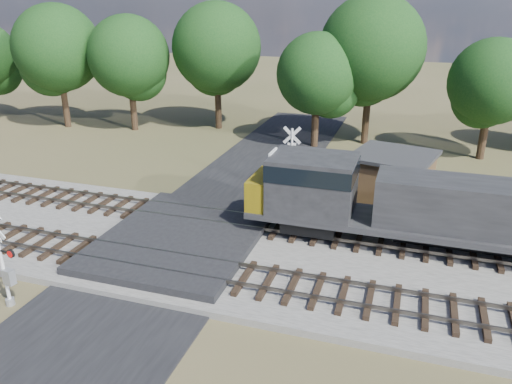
% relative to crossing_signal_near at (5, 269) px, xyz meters
% --- Properties ---
extents(ground, '(160.00, 160.00, 0.00)m').
position_rel_crossing_signal_near_xyz_m(ground, '(4.03, 6.03, -1.59)').
color(ground, '#434826').
rests_on(ground, ground).
extents(ballast_bed, '(140.00, 10.00, 0.30)m').
position_rel_crossing_signal_near_xyz_m(ballast_bed, '(14.03, 6.53, -1.44)').
color(ballast_bed, gray).
rests_on(ballast_bed, ground).
extents(road, '(7.00, 60.00, 0.08)m').
position_rel_crossing_signal_near_xyz_m(road, '(4.03, 6.03, -1.55)').
color(road, black).
rests_on(road, ground).
extents(crossing_panel, '(7.00, 9.00, 0.62)m').
position_rel_crossing_signal_near_xyz_m(crossing_panel, '(4.03, 6.53, -1.27)').
color(crossing_panel, '#262628').
rests_on(crossing_panel, ground).
extents(track_near, '(140.00, 2.60, 0.33)m').
position_rel_crossing_signal_near_xyz_m(track_near, '(7.15, 4.03, -1.18)').
color(track_near, black).
rests_on(track_near, ballast_bed).
extents(track_far, '(140.00, 2.60, 0.33)m').
position_rel_crossing_signal_near_xyz_m(track_far, '(7.15, 9.03, -1.18)').
color(track_far, black).
rests_on(track_far, ballast_bed).
extents(crossing_signal_near, '(1.53, 0.37, 3.82)m').
position_rel_crossing_signal_near_xyz_m(crossing_signal_near, '(0.00, 0.00, 0.00)').
color(crossing_signal_near, silver).
rests_on(crossing_signal_near, ground).
extents(crossing_signal_far, '(1.67, 0.38, 4.15)m').
position_rel_crossing_signal_near_xyz_m(crossing_signal_far, '(7.20, 14.56, 0.14)').
color(crossing_signal_far, silver).
rests_on(crossing_signal_far, ground).
extents(equipment_shed, '(5.16, 5.16, 2.92)m').
position_rel_crossing_signal_near_xyz_m(equipment_shed, '(13.02, 15.08, -0.11)').
color(equipment_shed, '#4F3722').
rests_on(equipment_shed, ground).
extents(treeline, '(81.03, 11.50, 11.60)m').
position_rel_crossing_signal_near_xyz_m(treeline, '(14.64, 26.25, 5.20)').
color(treeline, black).
rests_on(treeline, ground).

